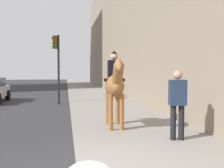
{
  "coord_description": "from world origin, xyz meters",
  "views": [
    {
      "loc": [
        -4.27,
        0.17,
        1.78
      ],
      "look_at": [
        4.0,
        -1.26,
        1.4
      ],
      "focal_mm": 42.82,
      "sensor_mm": 36.0,
      "label": 1
    }
  ],
  "objects": [
    {
      "name": "pedestrian_greeting",
      "position": [
        1.82,
        -2.5,
        1.1
      ],
      "size": [
        0.32,
        0.44,
        1.7
      ],
      "rotation": [
        0.0,
        0.0,
        -0.16
      ],
      "color": "black",
      "rests_on": "sidewalk_slab"
    },
    {
      "name": "mounted_horse_near",
      "position": [
        3.51,
        -1.25,
        1.4
      ],
      "size": [
        2.15,
        0.64,
        2.3
      ],
      "rotation": [
        0.0,
        0.0,
        3.09
      ],
      "color": "brown",
      "rests_on": "sidewalk_slab"
    },
    {
      "name": "traffic_light_near_curb",
      "position": [
        10.66,
        0.66,
        2.55
      ],
      "size": [
        0.2,
        0.44,
        3.8
      ],
      "color": "black",
      "rests_on": "ground"
    }
  ]
}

